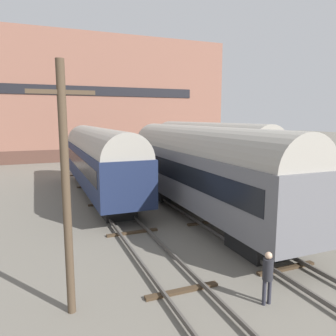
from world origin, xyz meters
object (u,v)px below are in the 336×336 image
person_worker (268,273)px  utility_pole (66,187)px  train_car_navy (99,158)px  train_car_brown (206,151)px  train_car_grey (201,166)px

person_worker → utility_pole: utility_pole is taller
train_car_navy → train_car_brown: (8.75, -0.13, 0.20)m
person_worker → utility_pole: bearing=161.8°
train_car_navy → person_worker: bearing=-82.5°
train_car_navy → train_car_brown: size_ratio=1.01×
train_car_grey → train_car_brown: 8.60m
train_car_navy → utility_pole: bearing=-103.8°
person_worker → utility_pole: (-5.66, 1.86, 2.79)m
train_car_grey → utility_pole: size_ratio=2.21×
train_car_grey → train_car_navy: train_car_grey is taller
train_car_navy → person_worker: 16.48m
train_car_navy → utility_pole: 14.83m
train_car_navy → train_car_grey: bearing=-59.9°
train_car_grey → train_car_brown: size_ratio=0.99×
train_car_brown → person_worker: train_car_brown is taller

